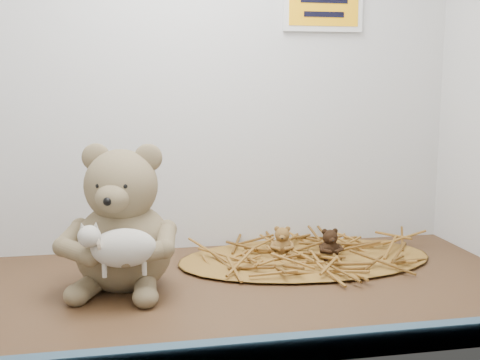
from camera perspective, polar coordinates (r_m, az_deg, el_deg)
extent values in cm
cube|color=#3C2514|center=(109.86, -2.79, -10.54)|extent=(120.00, 60.00, 0.40)
cube|color=silver|center=(133.30, -4.87, 12.61)|extent=(120.00, 0.40, 90.00)
cube|color=#38546B|center=(82.93, 0.21, -16.03)|extent=(119.28, 2.20, 3.60)
ellipsoid|color=brown|center=(128.46, 6.23, -7.37)|extent=(53.97, 31.34, 1.04)
cube|color=#F3A20C|center=(140.17, 7.92, 16.50)|extent=(16.00, 1.20, 11.00)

